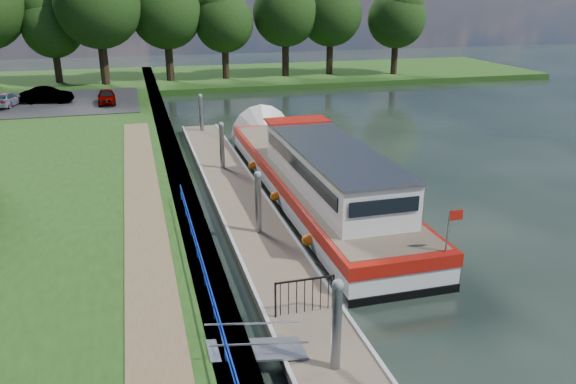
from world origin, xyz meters
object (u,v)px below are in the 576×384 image
object	(u,v)px
car_a	(106,97)
car_b	(47,95)
pontoon	(238,199)
barge	(310,174)
car_c	(6,100)

from	to	relation	value
car_a	car_b	size ratio (longest dim) A/B	0.87
pontoon	barge	xyz separation A→B (m)	(3.60, 0.07, 0.90)
barge	car_b	size ratio (longest dim) A/B	5.37
car_c	car_b	bearing A→B (deg)	-155.56
car_c	car_a	bearing A→B (deg)	-176.49
pontoon	car_c	world-z (taller)	car_c
car_a	car_b	bearing A→B (deg)	158.01
car_b	car_c	bearing A→B (deg)	112.55
car_a	barge	bearing A→B (deg)	-68.06
car_a	car_c	distance (m)	7.79
pontoon	car_a	size ratio (longest dim) A/B	8.78
pontoon	car_b	world-z (taller)	car_b
car_b	pontoon	bearing A→B (deg)	-146.57
pontoon	barge	world-z (taller)	barge
car_b	car_c	xyz separation A→B (m)	(-3.01, -0.72, -0.11)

